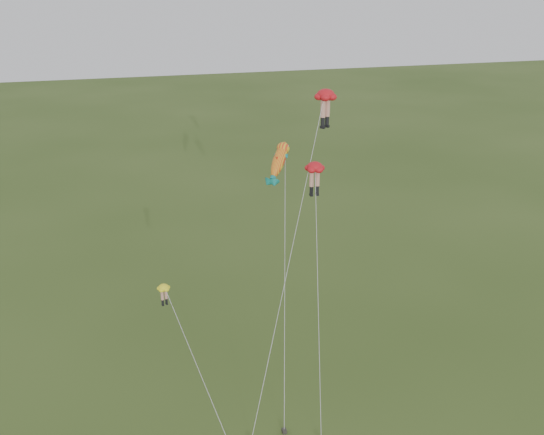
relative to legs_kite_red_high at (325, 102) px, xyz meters
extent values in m
plane|color=#33491A|center=(-5.45, -7.63, -18.25)|extent=(300.00, 300.00, 0.00)
ellipsoid|color=red|center=(0.11, 0.14, 0.46)|extent=(2.10, 2.10, 0.77)
cylinder|color=tan|center=(-0.09, 0.02, -0.45)|extent=(0.34, 0.34, 1.17)
cylinder|color=black|center=(-0.09, 0.02, -1.32)|extent=(0.27, 0.27, 0.59)
cube|color=black|center=(-0.09, 0.02, -1.70)|extent=(0.34, 0.39, 0.17)
cylinder|color=tan|center=(0.31, 0.26, -0.45)|extent=(0.34, 0.34, 1.17)
cylinder|color=black|center=(0.31, 0.26, -1.32)|extent=(0.27, 0.27, 0.59)
cube|color=black|center=(0.31, 0.26, -1.70)|extent=(0.34, 0.39, 0.17)
cylinder|color=silver|center=(-3.84, -4.79, -8.60)|extent=(7.95, 9.91, 18.88)
ellipsoid|color=red|center=(-1.49, -2.45, -3.65)|extent=(1.39, 1.39, 0.67)
cylinder|color=tan|center=(-1.70, -2.46, -4.43)|extent=(0.30, 0.30, 1.02)
cylinder|color=black|center=(-1.70, -2.46, -5.20)|extent=(0.23, 0.23, 0.51)
cube|color=black|center=(-1.70, -2.46, -5.53)|extent=(0.18, 0.30, 0.15)
cylinder|color=tan|center=(-1.29, -2.44, -4.43)|extent=(0.30, 0.30, 1.02)
cylinder|color=black|center=(-1.29, -2.44, -5.20)|extent=(0.23, 0.23, 0.51)
cube|color=black|center=(-1.29, -2.44, -5.53)|extent=(0.18, 0.30, 0.15)
cylinder|color=silver|center=(-2.61, -6.60, -10.67)|extent=(2.28, 8.32, 14.72)
ellipsoid|color=yellow|center=(-11.71, -3.54, -10.27)|extent=(1.06, 1.06, 0.42)
cylinder|color=tan|center=(-11.83, -3.58, -10.77)|extent=(0.19, 0.19, 0.65)
cylinder|color=black|center=(-11.83, -3.58, -11.25)|extent=(0.15, 0.15, 0.32)
cube|color=black|center=(-11.83, -3.58, -11.46)|extent=(0.16, 0.21, 0.09)
cylinder|color=tan|center=(-11.59, -3.51, -10.77)|extent=(0.19, 0.19, 0.65)
cylinder|color=black|center=(-11.59, -3.51, -11.25)|extent=(0.15, 0.15, 0.32)
cube|color=black|center=(-11.59, -3.51, -11.46)|extent=(0.16, 0.21, 0.09)
cylinder|color=silver|center=(-10.35, -7.28, -14.04)|extent=(2.76, 7.50, 7.99)
ellipsoid|color=yellow|center=(-3.30, -0.55, -3.54)|extent=(2.40, 2.64, 2.55)
sphere|color=yellow|center=(-3.30, -0.55, -3.54)|extent=(1.50, 1.55, 1.27)
cone|color=#137C74|center=(-3.30, -0.55, -3.54)|extent=(1.30, 1.36, 1.21)
cone|color=#137C74|center=(-3.30, -0.55, -3.54)|extent=(1.30, 1.36, 1.21)
cone|color=#137C74|center=(-3.30, -0.55, -3.54)|extent=(0.73, 0.77, 0.68)
cone|color=#137C74|center=(-3.30, -0.55, -3.54)|extent=(0.73, 0.77, 0.68)
cone|color=red|center=(-3.30, -0.55, -3.54)|extent=(0.76, 0.79, 0.67)
cylinder|color=silver|center=(-4.45, -4.91, -10.78)|extent=(2.32, 8.75, 14.51)
cube|color=black|center=(-5.59, -9.27, -18.13)|extent=(0.25, 0.35, 0.24)
camera|label=1|loc=(-14.68, -37.48, 7.50)|focal=40.00mm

